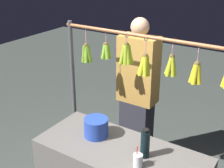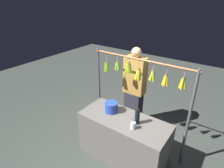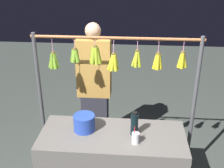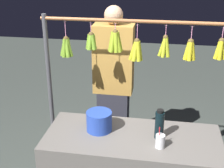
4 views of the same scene
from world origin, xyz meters
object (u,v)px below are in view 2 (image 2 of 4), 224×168
Objects in this scene: blue_bucket at (111,107)px; vendor_person at (134,91)px; water_bottle at (137,117)px; drink_cup at (133,126)px.

vendor_person is (0.00, -0.80, -0.03)m from blue_bucket.
blue_bucket is at bearing 90.30° from vendor_person.
water_bottle reaches higher than blue_bucket.
vendor_person is (0.52, -0.83, -0.06)m from water_bottle.
water_bottle is 0.99m from vendor_person.
water_bottle is 0.16m from drink_cup.
drink_cup is 0.10× the size of vendor_person.
water_bottle is at bearing -84.36° from drink_cup.
drink_cup is at bearing 118.87° from vendor_person.
vendor_person reaches higher than water_bottle.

